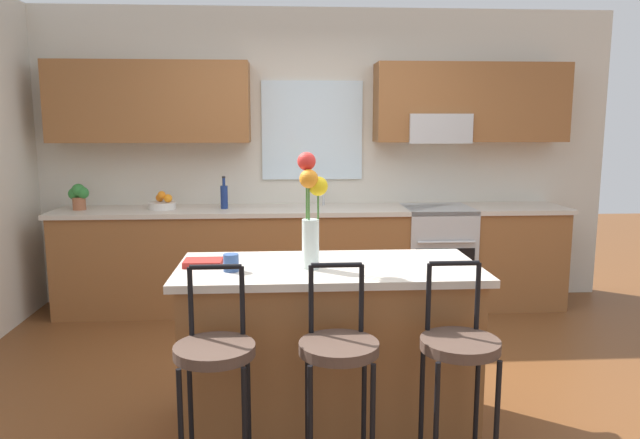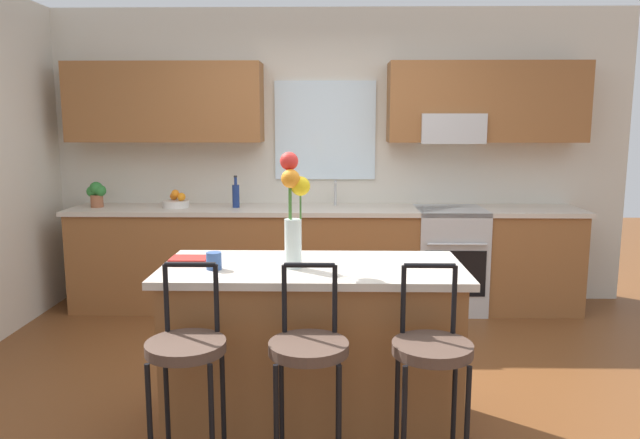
{
  "view_description": "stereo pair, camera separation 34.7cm",
  "coord_description": "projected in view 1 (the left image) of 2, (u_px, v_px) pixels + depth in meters",
  "views": [
    {
      "loc": [
        -0.29,
        -3.61,
        1.68
      ],
      "look_at": [
        -0.02,
        0.55,
        1.0
      ],
      "focal_mm": 33.72,
      "sensor_mm": 36.0,
      "label": 1
    },
    {
      "loc": [
        0.06,
        -3.62,
        1.68
      ],
      "look_at": [
        -0.02,
        0.55,
        1.0
      ],
      "focal_mm": 33.72,
      "sensor_mm": 36.0,
      "label": 2
    }
  ],
  "objects": [
    {
      "name": "potted_plant_small",
      "position": [
        79.0,
        195.0,
        5.22
      ],
      "size": [
        0.18,
        0.12,
        0.23
      ],
      "color": "#9E5B3D",
      "rests_on": "counter_run"
    },
    {
      "name": "bottle_olive_oil",
      "position": [
        224.0,
        196.0,
        5.3
      ],
      "size": [
        0.06,
        0.06,
        0.29
      ],
      "color": "navy",
      "rests_on": "counter_run"
    },
    {
      "name": "back_wall_assembly",
      "position": [
        315.0,
        140.0,
        5.56
      ],
      "size": [
        5.6,
        0.5,
        2.7
      ],
      "color": "beige",
      "rests_on": "ground"
    },
    {
      "name": "bar_stool_middle",
      "position": [
        339.0,
        358.0,
        2.69
      ],
      "size": [
        0.36,
        0.36,
        1.04
      ],
      "color": "black",
      "rests_on": "ground"
    },
    {
      "name": "oven_range",
      "position": [
        436.0,
        257.0,
        5.49
      ],
      "size": [
        0.6,
        0.64,
        0.92
      ],
      "color": "#B7BABC",
      "rests_on": "ground"
    },
    {
      "name": "fruit_bowl_oranges",
      "position": [
        162.0,
        204.0,
        5.28
      ],
      "size": [
        0.24,
        0.24,
        0.16
      ],
      "color": "silver",
      "rests_on": "counter_run"
    },
    {
      "name": "counter_run",
      "position": [
        314.0,
        257.0,
        5.44
      ],
      "size": [
        4.56,
        0.64,
        0.92
      ],
      "color": "brown",
      "rests_on": "ground"
    },
    {
      "name": "kitchen_island",
      "position": [
        328.0,
        346.0,
        3.29
      ],
      "size": [
        1.61,
        0.74,
        0.92
      ],
      "color": "brown",
      "rests_on": "ground"
    },
    {
      "name": "bar_stool_near",
      "position": [
        215.0,
        361.0,
        2.66
      ],
      "size": [
        0.36,
        0.36,
        1.04
      ],
      "color": "black",
      "rests_on": "ground"
    },
    {
      "name": "cookbook",
      "position": [
        203.0,
        263.0,
        3.2
      ],
      "size": [
        0.2,
        0.15,
        0.03
      ],
      "primitive_type": "cube",
      "color": "maroon",
      "rests_on": "kitchen_island"
    },
    {
      "name": "ground_plane",
      "position": [
        329.0,
        387.0,
        3.84
      ],
      "size": [
        14.0,
        14.0,
        0.0
      ],
      "primitive_type": "plane",
      "color": "brown"
    },
    {
      "name": "mug_ceramic",
      "position": [
        231.0,
        263.0,
        3.08
      ],
      "size": [
        0.08,
        0.08,
        0.09
      ],
      "primitive_type": "cylinder",
      "color": "#33518C",
      "rests_on": "kitchen_island"
    },
    {
      "name": "bar_stool_far",
      "position": [
        459.0,
        355.0,
        2.72
      ],
      "size": [
        0.36,
        0.36,
        1.04
      ],
      "color": "black",
      "rests_on": "ground"
    },
    {
      "name": "sink_faucet",
      "position": [
        324.0,
        190.0,
        5.49
      ],
      "size": [
        0.02,
        0.13,
        0.23
      ],
      "color": "#B7BABC",
      "rests_on": "counter_run"
    },
    {
      "name": "flower_vase",
      "position": [
        311.0,
        206.0,
        3.1
      ],
      "size": [
        0.16,
        0.13,
        0.61
      ],
      "color": "silver",
      "rests_on": "kitchen_island"
    }
  ]
}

